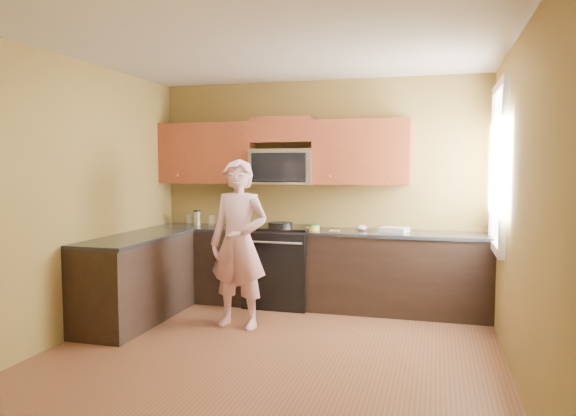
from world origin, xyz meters
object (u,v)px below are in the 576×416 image
(frying_pan, at_px, (280,228))
(butter_tub, at_px, (314,231))
(stove, at_px, (280,266))
(woman, at_px, (239,244))
(microwave, at_px, (283,184))
(travel_mug, at_px, (197,225))

(frying_pan, distance_m, butter_tub, 0.39)
(stove, xyz_separation_m, woman, (-0.16, -0.97, 0.39))
(frying_pan, xyz_separation_m, butter_tub, (0.38, 0.08, -0.03))
(microwave, height_order, butter_tub, microwave)
(frying_pan, bearing_deg, woman, -122.64)
(woman, relative_size, travel_mug, 8.92)
(woman, height_order, butter_tub, woman)
(microwave, distance_m, woman, 1.25)
(travel_mug, bearing_deg, frying_pan, -12.09)
(stove, xyz_separation_m, frying_pan, (0.05, -0.16, 0.47))
(microwave, bearing_deg, woman, -98.50)
(microwave, relative_size, butter_tub, 5.63)
(frying_pan, bearing_deg, microwave, 82.01)
(stove, height_order, microwave, microwave)
(stove, distance_m, microwave, 0.98)
(frying_pan, relative_size, butter_tub, 3.79)
(travel_mug, bearing_deg, microwave, 1.90)
(microwave, bearing_deg, travel_mug, -178.10)
(microwave, bearing_deg, frying_pan, -80.17)
(butter_tub, xyz_separation_m, travel_mug, (-1.55, 0.17, 0.00))
(microwave, bearing_deg, stove, -90.00)
(woman, bearing_deg, travel_mug, 138.68)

